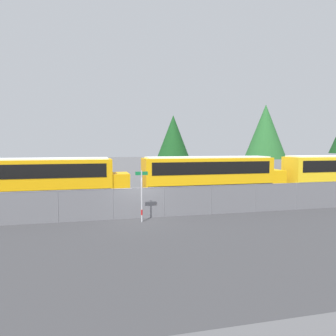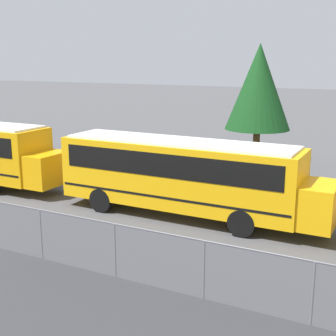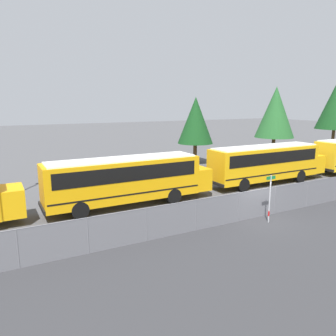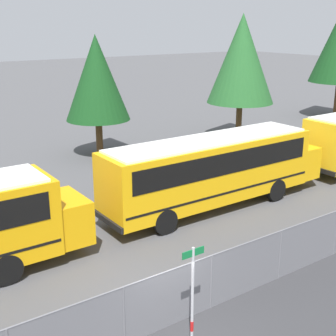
{
  "view_description": "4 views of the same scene",
  "coord_description": "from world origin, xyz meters",
  "px_view_note": "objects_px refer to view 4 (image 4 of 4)",
  "views": [
    {
      "loc": [
        -2.92,
        -18.89,
        4.3
      ],
      "look_at": [
        3.08,
        5.28,
        2.56
      ],
      "focal_mm": 35.0,
      "sensor_mm": 36.0,
      "label": 1
    },
    {
      "loc": [
        15.29,
        -11.39,
        6.76
      ],
      "look_at": [
        6.58,
        5.49,
        2.31
      ],
      "focal_mm": 50.0,
      "sensor_mm": 36.0,
      "label": 2
    },
    {
      "loc": [
        -14.09,
        -14.53,
        7.04
      ],
      "look_at": [
        -3.36,
        5.46,
        2.51
      ],
      "focal_mm": 35.0,
      "sensor_mm": 36.0,
      "label": 3
    },
    {
      "loc": [
        -6.69,
        -9.42,
        8.36
      ],
      "look_at": [
        3.89,
        5.66,
        2.63
      ],
      "focal_mm": 50.0,
      "sensor_mm": 36.0,
      "label": 4
    }
  ],
  "objects_px": {
    "street_sign": "(192,294)",
    "tree_1": "(242,59)",
    "school_bus_2": "(215,166)",
    "tree_3": "(97,78)"
  },
  "relations": [
    {
      "from": "school_bus_2",
      "to": "street_sign",
      "type": "xyz_separation_m",
      "value": [
        -6.92,
        -7.22,
        -0.48
      ]
    },
    {
      "from": "street_sign",
      "to": "tree_3",
      "type": "bearing_deg",
      "value": 70.03
    },
    {
      "from": "school_bus_2",
      "to": "tree_3",
      "type": "distance_m",
      "value": 11.71
    },
    {
      "from": "school_bus_2",
      "to": "tree_3",
      "type": "xyz_separation_m",
      "value": [
        -0.18,
        11.31,
        3.01
      ]
    },
    {
      "from": "street_sign",
      "to": "tree_1",
      "type": "bearing_deg",
      "value": 43.79
    },
    {
      "from": "street_sign",
      "to": "tree_1",
      "type": "xyz_separation_m",
      "value": [
        17.44,
        16.72,
        4.33
      ]
    },
    {
      "from": "street_sign",
      "to": "school_bus_2",
      "type": "bearing_deg",
      "value": 46.23
    },
    {
      "from": "street_sign",
      "to": "tree_1",
      "type": "relative_size",
      "value": 0.32
    },
    {
      "from": "school_bus_2",
      "to": "tree_1",
      "type": "relative_size",
      "value": 1.33
    },
    {
      "from": "street_sign",
      "to": "tree_3",
      "type": "relative_size",
      "value": 0.37
    }
  ]
}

